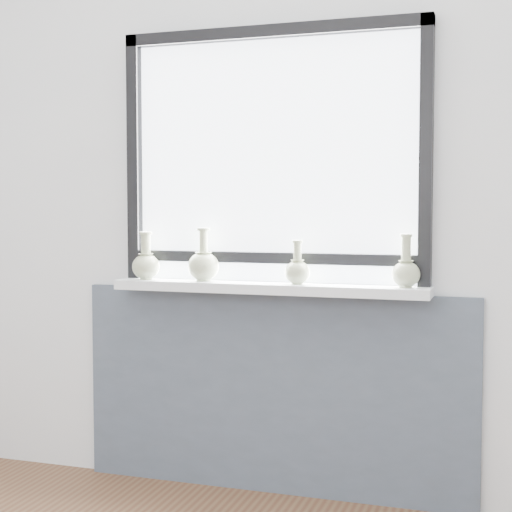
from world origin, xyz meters
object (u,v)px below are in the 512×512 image
(vase_a, at_px, (146,264))
(vase_d, at_px, (406,271))
(windowsill, at_px, (268,288))
(vase_c, at_px, (297,270))
(vase_b, at_px, (203,264))

(vase_a, bearing_deg, vase_d, 0.31)
(windowsill, bearing_deg, vase_d, -0.91)
(windowsill, xyz_separation_m, vase_a, (-0.55, -0.01, 0.09))
(vase_d, bearing_deg, windowsill, 179.09)
(windowsill, bearing_deg, vase_a, -178.43)
(windowsill, relative_size, vase_c, 7.44)
(vase_b, bearing_deg, vase_d, -0.39)
(vase_a, height_order, vase_c, vase_a)
(vase_a, bearing_deg, windowsill, 1.57)
(vase_b, relative_size, vase_d, 1.08)
(windowsill, relative_size, vase_a, 6.45)
(vase_a, height_order, vase_b, vase_b)
(windowsill, height_order, vase_c, vase_c)
(vase_c, relative_size, vase_d, 0.86)
(vase_b, bearing_deg, vase_a, -177.42)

